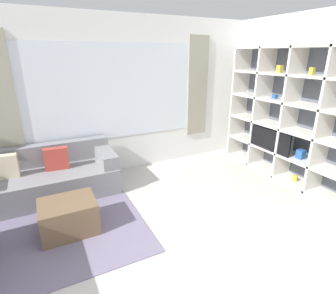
# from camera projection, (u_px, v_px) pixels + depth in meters

# --- Properties ---
(wall_back) EXTENTS (6.69, 0.11, 2.70)m
(wall_back) POSITION_uv_depth(u_px,v_px,m) (114.00, 97.00, 4.53)
(wall_back) COLOR white
(wall_back) RESTS_ON ground_plane
(wall_right) EXTENTS (0.07, 4.33, 2.70)m
(wall_right) POSITION_uv_depth(u_px,v_px,m) (304.00, 99.00, 4.36)
(wall_right) COLOR white
(wall_right) RESTS_ON ground_plane
(area_rug) EXTENTS (2.71, 1.77, 0.01)m
(area_rug) POSITION_uv_depth(u_px,v_px,m) (28.00, 240.00, 3.07)
(area_rug) COLOR slate
(area_rug) RESTS_ON ground_plane
(shelving_unit) EXTENTS (0.44, 2.51, 2.19)m
(shelving_unit) POSITION_uv_depth(u_px,v_px,m) (291.00, 116.00, 4.38)
(shelving_unit) COLOR #515660
(shelving_unit) RESTS_ON ground_plane
(couch_main) EXTENTS (1.98, 0.85, 0.74)m
(couch_main) POSITION_uv_depth(u_px,v_px,m) (48.00, 178.00, 3.97)
(couch_main) COLOR gray
(couch_main) RESTS_ON ground_plane
(ottoman) EXTENTS (0.65, 0.52, 0.41)m
(ottoman) POSITION_uv_depth(u_px,v_px,m) (69.00, 217.00, 3.17)
(ottoman) COLOR brown
(ottoman) RESTS_ON ground_plane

